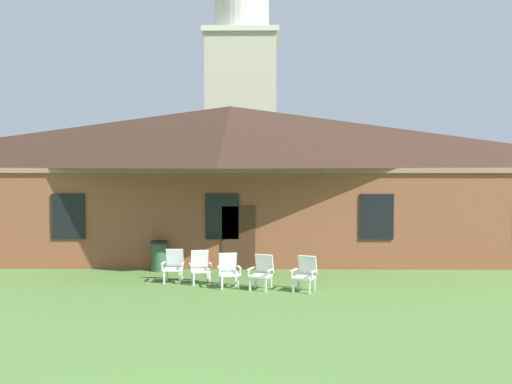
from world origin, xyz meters
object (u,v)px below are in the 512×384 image
at_px(lawn_chair_near_door, 200,266).
at_px(lawn_chair_right_end, 305,273).
at_px(trash_bin, 159,256).
at_px(lawn_chair_by_porch, 174,265).
at_px(lawn_chair_left_end, 229,270).
at_px(lawn_chair_middle, 262,271).

relative_size(lawn_chair_near_door, lawn_chair_right_end, 1.00).
height_order(lawn_chair_near_door, trash_bin, trash_bin).
bearing_deg(lawn_chair_near_door, lawn_chair_by_porch, 164.69).
relative_size(lawn_chair_left_end, trash_bin, 0.98).
bearing_deg(lawn_chair_left_end, lawn_chair_by_porch, 155.52).
distance_m(lawn_chair_middle, trash_bin, 4.41).
xyz_separation_m(lawn_chair_by_porch, lawn_chair_near_door, (0.81, -0.22, 0.00)).
bearing_deg(lawn_chair_by_porch, lawn_chair_left_end, -24.48).
distance_m(lawn_chair_near_door, lawn_chair_middle, 1.99).
bearing_deg(lawn_chair_right_end, trash_bin, 146.31).
distance_m(lawn_chair_near_door, trash_bin, 2.56).
xyz_separation_m(lawn_chair_by_porch, lawn_chair_right_end, (3.82, -1.24, 0.00)).
bearing_deg(trash_bin, lawn_chair_by_porch, -67.45).
bearing_deg(lawn_chair_near_door, lawn_chair_right_end, -18.75).
height_order(lawn_chair_by_porch, lawn_chair_left_end, same).
relative_size(lawn_chair_by_porch, lawn_chair_right_end, 1.00).
distance_m(lawn_chair_by_porch, lawn_chair_middle, 2.82).
distance_m(lawn_chair_near_door, lawn_chair_right_end, 3.18).
height_order(lawn_chair_by_porch, lawn_chair_middle, same).
height_order(lawn_chair_near_door, lawn_chair_middle, same).
bearing_deg(lawn_chair_by_porch, lawn_chair_right_end, -18.03).
height_order(lawn_chair_middle, trash_bin, trash_bin).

